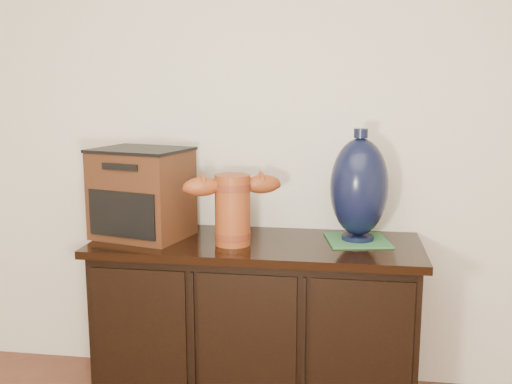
% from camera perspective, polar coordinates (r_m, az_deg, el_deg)
% --- Properties ---
extents(sideboard, '(1.46, 0.56, 0.75)m').
position_cam_1_polar(sideboard, '(2.80, 0.01, -12.02)').
color(sideboard, black).
rests_on(sideboard, ground).
extents(terracotta_vessel, '(0.43, 0.24, 0.31)m').
position_cam_1_polar(terracotta_vessel, '(2.59, -2.25, -1.29)').
color(terracotta_vessel, '#94411A').
rests_on(terracotta_vessel, sideboard).
extents(tv_radio, '(0.47, 0.42, 0.41)m').
position_cam_1_polar(tv_radio, '(2.77, -10.81, -0.09)').
color(tv_radio, '#3E1F0F').
rests_on(tv_radio, sideboard).
extents(green_mat, '(0.31, 0.31, 0.01)m').
position_cam_1_polar(green_mat, '(2.72, 9.64, -4.55)').
color(green_mat, '#306C3A').
rests_on(green_mat, sideboard).
extents(lamp_base, '(0.30, 0.30, 0.49)m').
position_cam_1_polar(lamp_base, '(2.67, 9.80, 0.42)').
color(lamp_base, black).
rests_on(lamp_base, green_mat).
extents(spray_can, '(0.07, 0.07, 0.20)m').
position_cam_1_polar(spray_can, '(2.88, -1.73, -1.70)').
color(spray_can, '#590F1B').
rests_on(spray_can, sideboard).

